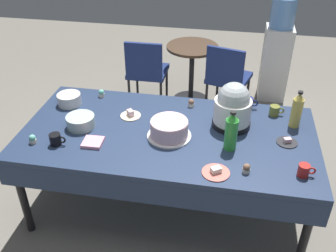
{
  "coord_description": "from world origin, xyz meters",
  "views": [
    {
      "loc": [
        0.43,
        -2.35,
        2.36
      ],
      "look_at": [
        0.0,
        0.0,
        0.8
      ],
      "focal_mm": 40.96,
      "sensor_mm": 36.0,
      "label": 1
    }
  ],
  "objects_px": {
    "frosted_layer_cake": "(169,129)",
    "slow_cooker": "(233,107)",
    "cupcake_cocoa": "(191,103)",
    "dessert_plate_coral": "(216,172)",
    "cupcake_berry": "(101,93)",
    "soda_bottle_lime_soda": "(231,132)",
    "potluck_table": "(168,138)",
    "coffee_mug_navy": "(248,103)",
    "coffee_mug_red": "(304,170)",
    "maroon_chair_right": "(227,75)",
    "coffee_mug_black": "(56,139)",
    "coffee_mug_olive": "(275,110)",
    "glass_salad_bowl": "(81,121)",
    "maroon_chair_left": "(146,69)",
    "round_cafe_table": "(192,64)",
    "ceramic_snack_bowl": "(69,99)",
    "soda_bottle_ginger_ale": "(297,110)",
    "water_cooler": "(277,53)",
    "cupcake_lemon": "(33,139)",
    "cupcake_vanilla": "(246,169)",
    "dessert_plate_charcoal": "(287,142)",
    "dessert_plate_cream": "(131,115)"
  },
  "relations": [
    {
      "from": "coffee_mug_olive",
      "to": "maroon_chair_right",
      "type": "xyz_separation_m",
      "value": [
        -0.42,
        1.22,
        -0.3
      ]
    },
    {
      "from": "coffee_mug_olive",
      "to": "glass_salad_bowl",
      "type": "bearing_deg",
      "value": -163.08
    },
    {
      "from": "potluck_table",
      "to": "maroon_chair_right",
      "type": "relative_size",
      "value": 2.59
    },
    {
      "from": "potluck_table",
      "to": "cupcake_cocoa",
      "type": "height_order",
      "value": "cupcake_cocoa"
    },
    {
      "from": "ceramic_snack_bowl",
      "to": "soda_bottle_lime_soda",
      "type": "height_order",
      "value": "soda_bottle_lime_soda"
    },
    {
      "from": "dessert_plate_coral",
      "to": "coffee_mug_red",
      "type": "bearing_deg",
      "value": 7.97
    },
    {
      "from": "frosted_layer_cake",
      "to": "slow_cooker",
      "type": "bearing_deg",
      "value": 27.91
    },
    {
      "from": "coffee_mug_olive",
      "to": "coffee_mug_navy",
      "type": "bearing_deg",
      "value": 162.38
    },
    {
      "from": "potluck_table",
      "to": "soda_bottle_lime_soda",
      "type": "bearing_deg",
      "value": -15.09
    },
    {
      "from": "coffee_mug_navy",
      "to": "ceramic_snack_bowl",
      "type": "bearing_deg",
      "value": -172.16
    },
    {
      "from": "soda_bottle_lime_soda",
      "to": "coffee_mug_black",
      "type": "xyz_separation_m",
      "value": [
        -1.22,
        -0.18,
        -0.1
      ]
    },
    {
      "from": "soda_bottle_lime_soda",
      "to": "maroon_chair_right",
      "type": "relative_size",
      "value": 0.35
    },
    {
      "from": "frosted_layer_cake",
      "to": "ceramic_snack_bowl",
      "type": "distance_m",
      "value": 0.96
    },
    {
      "from": "coffee_mug_navy",
      "to": "round_cafe_table",
      "type": "height_order",
      "value": "coffee_mug_navy"
    },
    {
      "from": "frosted_layer_cake",
      "to": "dessert_plate_cream",
      "type": "height_order",
      "value": "frosted_layer_cake"
    },
    {
      "from": "dessert_plate_cream",
      "to": "maroon_chair_right",
      "type": "bearing_deg",
      "value": 63.77
    },
    {
      "from": "dessert_plate_coral",
      "to": "soda_bottle_ginger_ale",
      "type": "distance_m",
      "value": 0.87
    },
    {
      "from": "ceramic_snack_bowl",
      "to": "coffee_mug_olive",
      "type": "xyz_separation_m",
      "value": [
        1.68,
        0.13,
        -0.01
      ]
    },
    {
      "from": "frosted_layer_cake",
      "to": "water_cooler",
      "type": "relative_size",
      "value": 0.26
    },
    {
      "from": "dessert_plate_coral",
      "to": "cupcake_berry",
      "type": "distance_m",
      "value": 1.36
    },
    {
      "from": "frosted_layer_cake",
      "to": "water_cooler",
      "type": "distance_m",
      "value": 2.38
    },
    {
      "from": "coffee_mug_olive",
      "to": "coffee_mug_black",
      "type": "height_order",
      "value": "coffee_mug_black"
    },
    {
      "from": "potluck_table",
      "to": "ceramic_snack_bowl",
      "type": "distance_m",
      "value": 0.93
    },
    {
      "from": "cupcake_cocoa",
      "to": "soda_bottle_ginger_ale",
      "type": "xyz_separation_m",
      "value": [
        0.82,
        -0.15,
        0.11
      ]
    },
    {
      "from": "dessert_plate_coral",
      "to": "coffee_mug_olive",
      "type": "height_order",
      "value": "coffee_mug_olive"
    },
    {
      "from": "potluck_table",
      "to": "cupcake_berry",
      "type": "relative_size",
      "value": 32.59
    },
    {
      "from": "potluck_table",
      "to": "coffee_mug_navy",
      "type": "relative_size",
      "value": 17.24
    },
    {
      "from": "soda_bottle_ginger_ale",
      "to": "cupcake_cocoa",
      "type": "bearing_deg",
      "value": 169.53
    },
    {
      "from": "cupcake_cocoa",
      "to": "round_cafe_table",
      "type": "xyz_separation_m",
      "value": [
        -0.17,
        1.43,
        -0.28
      ]
    },
    {
      "from": "maroon_chair_left",
      "to": "maroon_chair_right",
      "type": "relative_size",
      "value": 1.0
    },
    {
      "from": "ceramic_snack_bowl",
      "to": "maroon_chair_left",
      "type": "height_order",
      "value": "maroon_chair_left"
    },
    {
      "from": "slow_cooker",
      "to": "coffee_mug_olive",
      "type": "relative_size",
      "value": 3.1
    },
    {
      "from": "ceramic_snack_bowl",
      "to": "cupcake_lemon",
      "type": "relative_size",
      "value": 2.88
    },
    {
      "from": "slow_cooker",
      "to": "cupcake_berry",
      "type": "bearing_deg",
      "value": 167.01
    },
    {
      "from": "slow_cooker",
      "to": "soda_bottle_lime_soda",
      "type": "relative_size",
      "value": 1.19
    },
    {
      "from": "round_cafe_table",
      "to": "water_cooler",
      "type": "xyz_separation_m",
      "value": [
        0.98,
        0.29,
        0.09
      ]
    },
    {
      "from": "frosted_layer_cake",
      "to": "cupcake_lemon",
      "type": "xyz_separation_m",
      "value": [
        -0.95,
        -0.26,
        -0.03
      ]
    },
    {
      "from": "glass_salad_bowl",
      "to": "cupcake_vanilla",
      "type": "relative_size",
      "value": 3.21
    },
    {
      "from": "frosted_layer_cake",
      "to": "cupcake_cocoa",
      "type": "relative_size",
      "value": 4.85
    },
    {
      "from": "dessert_plate_charcoal",
      "to": "dessert_plate_cream",
      "type": "relative_size",
      "value": 0.92
    },
    {
      "from": "glass_salad_bowl",
      "to": "dessert_plate_charcoal",
      "type": "height_order",
      "value": "glass_salad_bowl"
    },
    {
      "from": "maroon_chair_right",
      "to": "coffee_mug_black",
      "type": "bearing_deg",
      "value": -120.66
    },
    {
      "from": "coffee_mug_olive",
      "to": "ceramic_snack_bowl",
      "type": "bearing_deg",
      "value": -175.42
    },
    {
      "from": "dessert_plate_coral",
      "to": "coffee_mug_black",
      "type": "height_order",
      "value": "coffee_mug_black"
    },
    {
      "from": "frosted_layer_cake",
      "to": "cupcake_vanilla",
      "type": "xyz_separation_m",
      "value": [
        0.56,
        -0.31,
        -0.03
      ]
    },
    {
      "from": "maroon_chair_right",
      "to": "water_cooler",
      "type": "xyz_separation_m",
      "value": [
        0.55,
        0.52,
        0.1
      ]
    },
    {
      "from": "slow_cooker",
      "to": "maroon_chair_right",
      "type": "relative_size",
      "value": 0.42
    },
    {
      "from": "cupcake_berry",
      "to": "coffee_mug_red",
      "type": "distance_m",
      "value": 1.78
    },
    {
      "from": "glass_salad_bowl",
      "to": "cupcake_lemon",
      "type": "relative_size",
      "value": 3.21
    },
    {
      "from": "potluck_table",
      "to": "ceramic_snack_bowl",
      "type": "height_order",
      "value": "ceramic_snack_bowl"
    }
  ]
}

